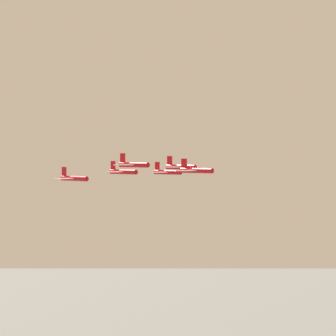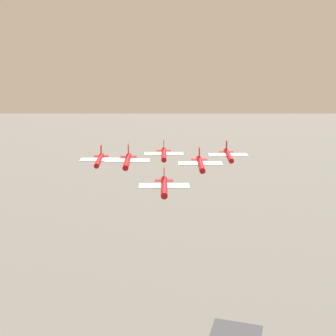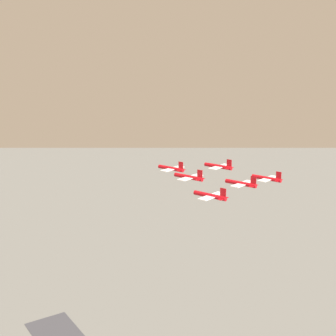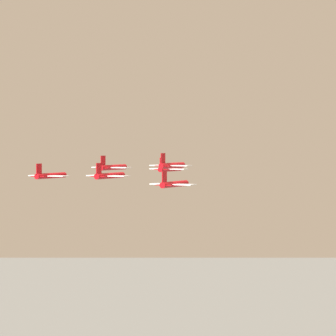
# 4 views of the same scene
# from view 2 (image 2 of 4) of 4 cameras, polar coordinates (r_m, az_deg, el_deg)

# --- Properties ---
(jet_0) EXTENTS (11.03, 10.76, 3.76)m
(jet_0) POSITION_cam_2_polar(r_m,az_deg,el_deg) (96.65, -0.47, -2.22)
(jet_0) COLOR #B20C14
(jet_1) EXTENTS (11.03, 10.76, 3.76)m
(jet_1) POSITION_cam_2_polar(r_m,az_deg,el_deg) (110.85, 3.98, 0.54)
(jet_1) COLOR #B20C14
(jet_2) EXTENTS (11.03, 10.76, 3.76)m
(jet_2) POSITION_cam_2_polar(r_m,az_deg,el_deg) (110.62, -4.98, 0.88)
(jet_2) COLOR #B20C14
(jet_3) EXTENTS (11.03, 10.76, 3.76)m
(jet_3) POSITION_cam_2_polar(r_m,az_deg,el_deg) (126.35, 7.36, 1.58)
(jet_3) COLOR #B20C14
(jet_4) EXTENTS (11.03, 10.76, 3.76)m
(jet_4) POSITION_cam_2_polar(r_m,az_deg,el_deg) (125.05, -0.51, 1.72)
(jet_4) COLOR #B20C14
(jet_5) EXTENTS (11.03, 10.76, 3.76)m
(jet_5) POSITION_cam_2_polar(r_m,az_deg,el_deg) (126.62, -8.35, 1.00)
(jet_5) COLOR #B20C14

